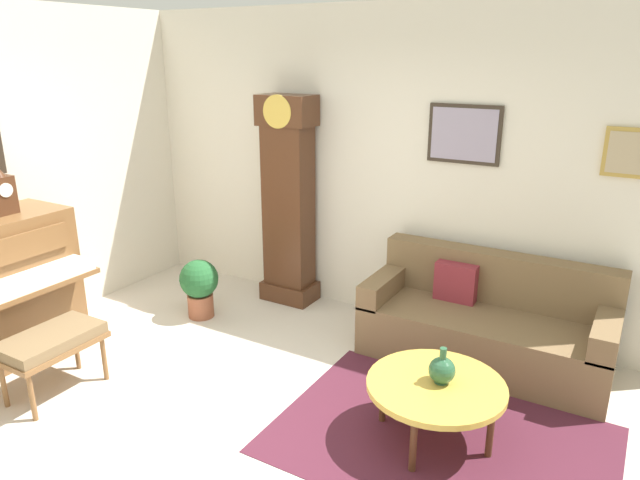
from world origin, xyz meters
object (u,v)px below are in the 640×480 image
Objects in this scene: piano_bench at (51,343)px; coffee_table at (436,387)px; couch at (486,323)px; mantel_clock at (2,193)px; grandfather_clock at (288,207)px; green_jug at (442,370)px; potted_plant at (199,285)px.

coffee_table is at bearing 19.03° from piano_bench.
couch is 2.16× the size of coffee_table.
piano_bench is at bearing -20.77° from mantel_clock.
grandfather_clock reaches higher than green_jug.
coffee_table is at bearing -14.12° from potted_plant.
grandfather_clock reaches higher than potted_plant.
coffee_table is 3.57m from mantel_clock.
couch is 3.96m from mantel_clock.
coffee_table is at bearing 9.58° from mantel_clock.
mantel_clock reaches higher than green_jug.
potted_plant is at bearing 88.51° from piano_bench.
mantel_clock is at bearing -124.62° from grandfather_clock.
mantel_clock is (-0.82, 0.31, 0.94)m from piano_bench.
mantel_clock is (-3.39, -1.76, 1.03)m from couch.
piano_bench is 2.42m from grandfather_clock.
grandfather_clock is 2.53m from coffee_table.
grandfather_clock is at bearing 145.20° from coffee_table.
grandfather_clock is 2.51m from green_jug.
couch is 5.00× the size of mantel_clock.
grandfather_clock is 2.31× the size of coffee_table.
green_jug is (2.04, -1.38, -0.47)m from grandfather_clock.
mantel_clock is at bearing -152.52° from couch.
mantel_clock reaches higher than piano_bench.
piano_bench is at bearing -141.03° from couch.
mantel_clock is at bearing -170.42° from coffee_table.
couch reaches higher than green_jug.
grandfather_clock is 1.07× the size of couch.
piano_bench is 1.84× the size of mantel_clock.
piano_bench is 2.92× the size of green_jug.
mantel_clock is 0.68× the size of potted_plant.
piano_bench is 1.29m from mantel_clock.
couch reaches higher than coffee_table.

